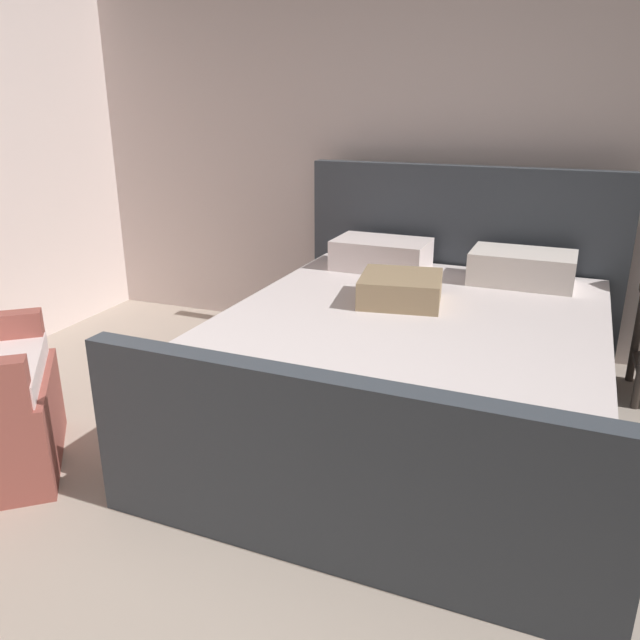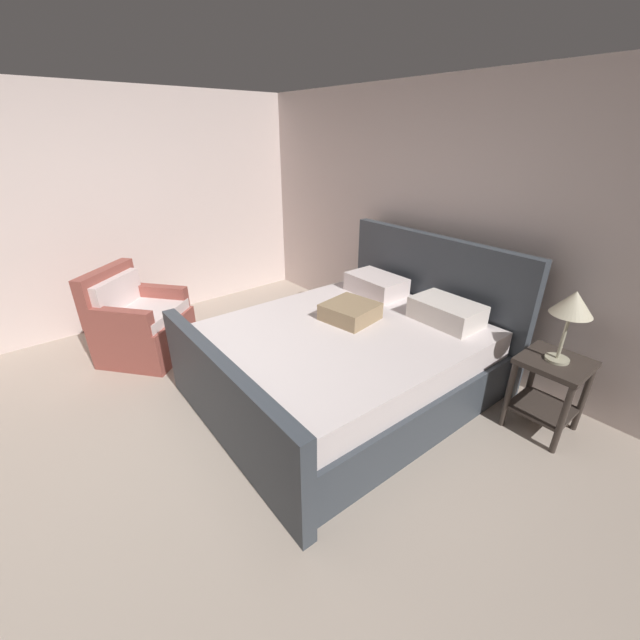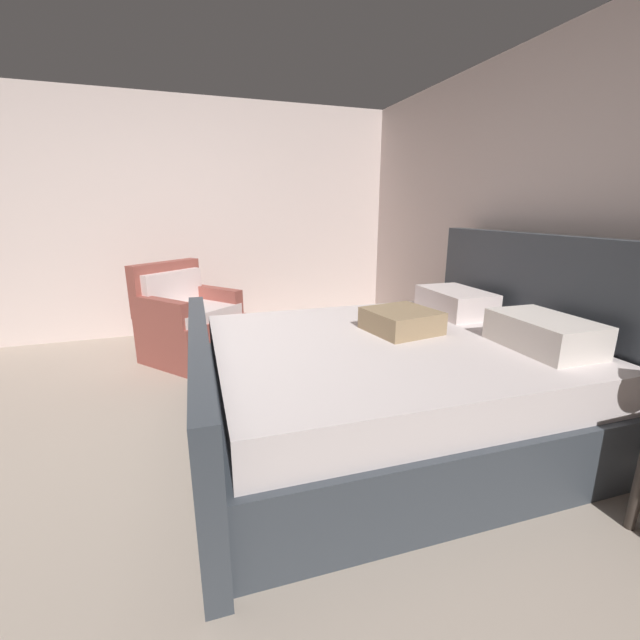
% 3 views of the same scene
% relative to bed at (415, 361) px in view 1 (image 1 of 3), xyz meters
% --- Properties ---
extents(wall_back, '(5.19, 0.12, 2.52)m').
position_rel_bed_xyz_m(wall_back, '(-0.19, 1.29, 0.91)').
color(wall_back, silver).
rests_on(wall_back, ground).
extents(bed, '(2.02, 2.34, 1.22)m').
position_rel_bed_xyz_m(bed, '(0.00, 0.00, 0.00)').
color(bed, '#3B424A').
rests_on(bed, ground).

